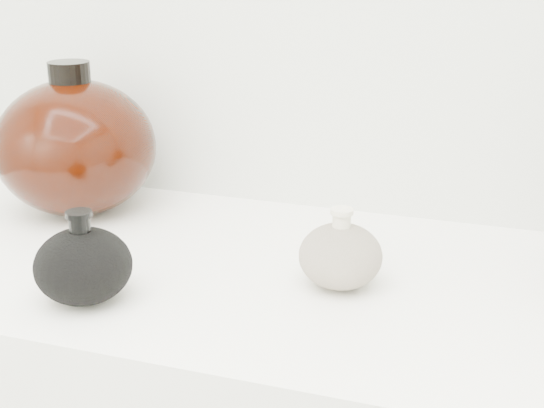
% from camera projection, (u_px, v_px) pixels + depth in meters
% --- Properties ---
extents(black_gourd_vase, '(0.11, 0.11, 0.11)m').
position_uv_depth(black_gourd_vase, '(83.00, 265.00, 0.87)').
color(black_gourd_vase, black).
rests_on(black_gourd_vase, display_counter).
extents(cream_gourd_vase, '(0.13, 0.13, 0.10)m').
position_uv_depth(cream_gourd_vase, '(340.00, 255.00, 0.91)').
color(cream_gourd_vase, '#C1AD95').
rests_on(cream_gourd_vase, display_counter).
extents(left_round_pot, '(0.28, 0.28, 0.23)m').
position_uv_depth(left_round_pot, '(76.00, 147.00, 1.14)').
color(left_round_pot, black).
rests_on(left_round_pot, display_counter).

